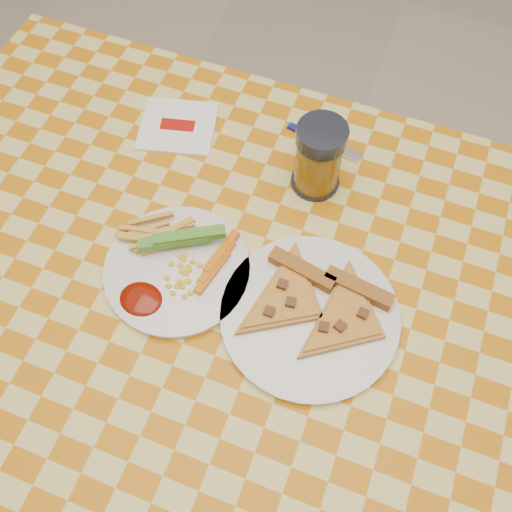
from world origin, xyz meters
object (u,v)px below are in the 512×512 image
object	(u,v)px
plate_right	(310,316)
drink_glass	(319,158)
table	(243,313)
plate_left	(177,270)

from	to	relation	value
plate_right	drink_glass	bearing A→B (deg)	106.01
table	drink_glass	size ratio (longest dim) A/B	9.57
table	drink_glass	xyz separation A→B (m)	(0.04, 0.24, 0.14)
table	plate_left	xyz separation A→B (m)	(-0.11, -0.00, 0.08)
plate_left	drink_glass	world-z (taller)	drink_glass
plate_right	drink_glass	xyz separation A→B (m)	(-0.07, 0.24, 0.06)
plate_right	drink_glass	world-z (taller)	drink_glass
table	plate_right	bearing A→B (deg)	-0.34
plate_left	drink_glass	xyz separation A→B (m)	(0.15, 0.24, 0.06)
plate_left	plate_right	size ratio (longest dim) A/B	0.85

